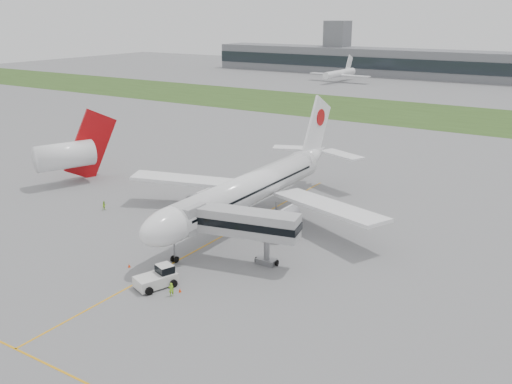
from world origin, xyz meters
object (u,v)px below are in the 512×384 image
Objects in this scene: ground_crew_near at (171,289)px; pushback_tug at (158,277)px; neighbor_aircraft at (69,154)px; airliner at (253,187)px; jet_bridge at (234,222)px.

pushback_tug is at bearing -65.19° from ground_crew_near.
ground_crew_near is 54.86m from neighbor_aircraft.
airliner is at bearing 23.68° from neighbor_aircraft.
jet_bridge is at bearing 91.22° from pushback_tug.
ground_crew_near is 0.09× the size of neighbor_aircraft.
ground_crew_near is at bearing -0.09° from pushback_tug.
airliner reaches higher than ground_crew_near.
pushback_tug is 12.69m from jet_bridge.
pushback_tug is 0.31× the size of neighbor_aircraft.
airliner is 42.19m from neighbor_aircraft.
airliner is 16.68m from jet_bridge.
neighbor_aircraft is (-48.97, 13.43, 0.20)m from jet_bridge.
airliner is at bearing 102.20° from jet_bridge.
pushback_tug is 0.34× the size of jet_bridge.
airliner reaches higher than neighbor_aircraft.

